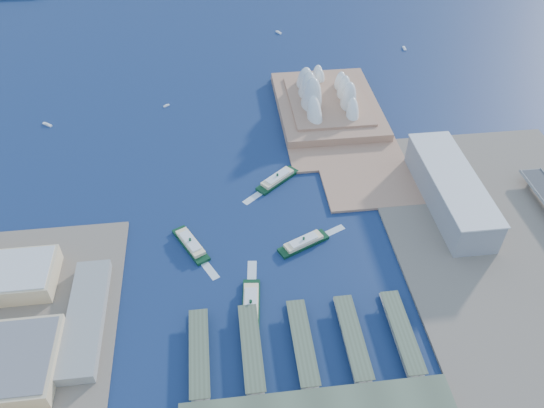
{
  "coord_description": "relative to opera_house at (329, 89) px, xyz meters",
  "views": [
    {
      "loc": [
        -39.57,
        -315.44,
        380.41
      ],
      "look_at": [
        7.64,
        82.8,
        18.0
      ],
      "focal_mm": 35.0,
      "sensor_mm": 36.0,
      "label": 1
    }
  ],
  "objects": [
    {
      "name": "ground",
      "position": [
        -105.0,
        -280.0,
        -32.0
      ],
      "size": [
        3000.0,
        3000.0,
        0.0
      ],
      "primitive_type": "plane",
      "color": "#0E1D41",
      "rests_on": "ground"
    },
    {
      "name": "peninsula",
      "position": [
        2.5,
        -20.0,
        -30.5
      ],
      "size": [
        135.0,
        220.0,
        3.0
      ],
      "primitive_type": "cube",
      "color": "#AA7A5D",
      "rests_on": "ground"
    },
    {
      "name": "opera_house",
      "position": [
        0.0,
        0.0,
        0.0
      ],
      "size": [
        134.0,
        180.0,
        58.0
      ],
      "primitive_type": null,
      "color": "white",
      "rests_on": "peninsula"
    },
    {
      "name": "toaster_building",
      "position": [
        90.0,
        -200.0,
        -11.5
      ],
      "size": [
        45.0,
        155.0,
        35.0
      ],
      "primitive_type": "cube",
      "color": "gray",
      "rests_on": "east_land"
    },
    {
      "name": "ferry_wharves",
      "position": [
        -91.0,
        -355.0,
        -27.35
      ],
      "size": [
        184.0,
        90.0,
        9.3
      ],
      "primitive_type": null,
      "color": "#4D5943",
      "rests_on": "ground"
    },
    {
      "name": "ferry_a",
      "position": [
        -181.64,
        -229.29,
        -26.82
      ],
      "size": [
        37.66,
        55.04,
        10.36
      ],
      "primitive_type": null,
      "rotation": [
        0.0,
        0.0,
        0.48
      ],
      "color": "#0D341B",
      "rests_on": "ground"
    },
    {
      "name": "ferry_b",
      "position": [
        -84.52,
        -140.21,
        -26.71
      ],
      "size": [
        52.19,
        46.73,
        10.59
      ],
      "primitive_type": null,
      "rotation": [
        0.0,
        0.0,
        -0.88
      ],
      "color": "#0D341B",
      "rests_on": "ground"
    },
    {
      "name": "ferry_c",
      "position": [
        -129.58,
        -311.63,
        -26.28
      ],
      "size": [
        22.02,
        61.88,
        11.45
      ],
      "primitive_type": null,
      "rotation": [
        0.0,
        0.0,
        3.03
      ],
      "color": "#0D341B",
      "rests_on": "ground"
    },
    {
      "name": "ferry_d",
      "position": [
        -71.36,
        -240.81,
        -26.95
      ],
      "size": [
        54.17,
        34.81,
        10.1
      ],
      "primitive_type": null,
      "rotation": [
        0.0,
        0.0,
        2.01
      ],
      "color": "#0D341B",
      "rests_on": "ground"
    },
    {
      "name": "boat_a",
      "position": [
        -363.6,
        6.61,
        -30.63
      ],
      "size": [
        13.45,
        11.37,
        2.73
      ],
      "primitive_type": null,
      "rotation": [
        0.0,
        0.0,
        0.92
      ],
      "color": "white",
      "rests_on": "ground"
    },
    {
      "name": "boat_b",
      "position": [
        -213.13,
        34.69,
        -30.84
      ],
      "size": [
        8.61,
        7.67,
        2.32
      ],
      "primitive_type": null,
      "rotation": [
        0.0,
        0.0,
        2.24
      ],
      "color": "white",
      "rests_on": "ground"
    },
    {
      "name": "boat_c",
      "position": [
        156.78,
        162.69,
        -30.58
      ],
      "size": [
        4.77,
        12.87,
        2.83
      ],
      "primitive_type": null,
      "rotation": [
        0.0,
        0.0,
        3.05
      ],
      "color": "white",
      "rests_on": "ground"
    },
    {
      "name": "boat_e",
      "position": [
        -33.84,
        244.21,
        -30.53
      ],
      "size": [
        9.53,
        12.16,
        2.93
      ],
      "primitive_type": null,
      "rotation": [
        0.0,
        0.0,
        0.56
      ],
      "color": "white",
      "rests_on": "ground"
    }
  ]
}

